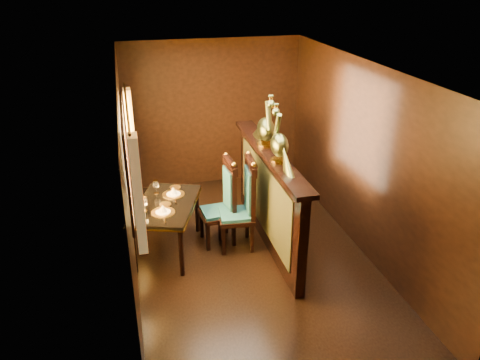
{
  "coord_description": "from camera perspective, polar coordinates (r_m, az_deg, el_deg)",
  "views": [
    {
      "loc": [
        -1.42,
        -5.1,
        3.54
      ],
      "look_at": [
        -0.08,
        0.26,
        1.01
      ],
      "focal_mm": 35.0,
      "sensor_mm": 36.0,
      "label": 1
    }
  ],
  "objects": [
    {
      "name": "ground",
      "position": [
        6.37,
        1.32,
        -9.18
      ],
      "size": [
        5.0,
        5.0,
        0.0
      ],
      "primitive_type": "plane",
      "color": "black",
      "rests_on": "ground"
    },
    {
      "name": "room_shell",
      "position": [
        5.64,
        0.59,
        4.28
      ],
      "size": [
        3.04,
        5.04,
        2.52
      ],
      "color": "black",
      "rests_on": "ground"
    },
    {
      "name": "partition",
      "position": [
        6.34,
        3.47,
        -1.93
      ],
      "size": [
        0.26,
        2.7,
        1.36
      ],
      "color": "black",
      "rests_on": "ground"
    },
    {
      "name": "dining_table",
      "position": [
        6.23,
        -9.03,
        -3.37
      ],
      "size": [
        1.11,
        1.4,
        0.92
      ],
      "rotation": [
        0.0,
        0.0,
        -0.34
      ],
      "color": "black",
      "rests_on": "ground"
    },
    {
      "name": "chair_left",
      "position": [
        6.39,
        -1.86,
        -2.29
      ],
      "size": [
        0.48,
        0.5,
        1.25
      ],
      "rotation": [
        0.0,
        0.0,
        0.07
      ],
      "color": "black",
      "rests_on": "ground"
    },
    {
      "name": "chair_right",
      "position": [
        6.25,
        0.56,
        -2.55
      ],
      "size": [
        0.51,
        0.53,
        1.32
      ],
      "rotation": [
        0.0,
        0.0,
        -0.08
      ],
      "color": "black",
      "rests_on": "ground"
    },
    {
      "name": "peacock_left",
      "position": [
        5.64,
        4.87,
        5.5
      ],
      "size": [
        0.22,
        0.58,
        0.69
      ],
      "primitive_type": null,
      "color": "#1B523E",
      "rests_on": "partition"
    },
    {
      "name": "peacock_right",
      "position": [
        6.14,
        3.2,
        7.4
      ],
      "size": [
        0.23,
        0.62,
        0.74
      ],
      "primitive_type": null,
      "color": "#1B523E",
      "rests_on": "partition"
    }
  ]
}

